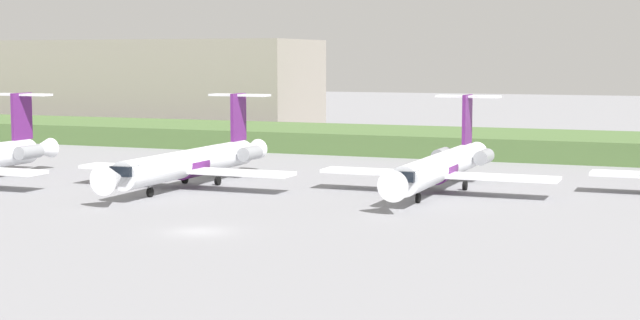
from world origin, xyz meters
name	(u,v)px	position (x,y,z in m)	size (l,w,h in m)	color
ground_plane	(341,184)	(0.00, 30.00, 0.00)	(500.00, 500.00, 0.00)	gray
grass_berm	(434,141)	(0.00, 66.48, 1.42)	(320.00, 20.00, 2.84)	#4C6B38
regional_jet_third	(192,161)	(-13.01, 22.27, 2.54)	(22.81, 31.00, 9.00)	silver
regional_jet_fourth	(442,166)	(11.17, 27.88, 2.54)	(22.81, 31.00, 9.00)	silver
distant_hangar	(142,84)	(-62.29, 92.03, 7.99)	(64.19, 21.55, 15.97)	gray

